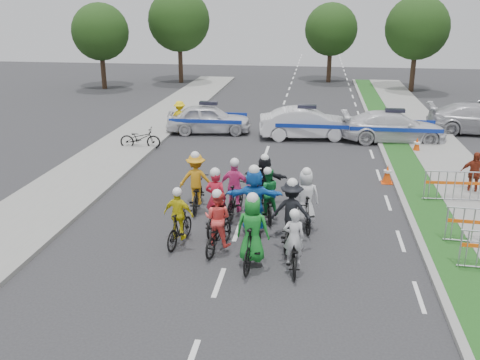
# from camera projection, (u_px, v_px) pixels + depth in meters

# --- Properties ---
(ground) EXTENTS (90.00, 90.00, 0.00)m
(ground) POSITION_uv_depth(u_px,v_px,m) (219.00, 283.00, 12.69)
(ground) COLOR #28282B
(ground) RESTS_ON ground
(curb_right) EXTENTS (0.20, 60.00, 0.12)m
(curb_right) POSITION_uv_depth(u_px,v_px,m) (408.00, 213.00, 16.68)
(curb_right) COLOR gray
(curb_right) RESTS_ON ground
(grass_strip) EXTENTS (1.20, 60.00, 0.11)m
(grass_strip) POSITION_uv_depth(u_px,v_px,m) (431.00, 215.00, 16.58)
(grass_strip) COLOR #1D4616
(grass_strip) RESTS_ON ground
(sidewalk_left) EXTENTS (3.00, 60.00, 0.13)m
(sidewalk_left) POSITION_uv_depth(u_px,v_px,m) (58.00, 195.00, 18.24)
(sidewalk_left) COLOR gray
(sidewalk_left) RESTS_ON ground
(rider_0) EXTENTS (0.71, 1.67, 1.65)m
(rider_0) POSITION_uv_depth(u_px,v_px,m) (293.00, 249.00, 13.14)
(rider_0) COLOR black
(rider_0) RESTS_ON ground
(rider_1) EXTENTS (0.89, 1.94, 1.99)m
(rider_1) POSITION_uv_depth(u_px,v_px,m) (253.00, 238.00, 13.27)
(rider_1) COLOR black
(rider_1) RESTS_ON ground
(rider_2) EXTENTS (0.94, 1.81, 1.76)m
(rider_2) POSITION_uv_depth(u_px,v_px,m) (218.00, 227.00, 14.15)
(rider_2) COLOR black
(rider_2) RESTS_ON ground
(rider_3) EXTENTS (0.90, 1.66, 1.69)m
(rider_3) POSITION_uv_depth(u_px,v_px,m) (179.00, 222.00, 14.48)
(rider_3) COLOR black
(rider_3) RESTS_ON ground
(rider_4) EXTENTS (1.15, 1.97, 1.95)m
(rider_4) POSITION_uv_depth(u_px,v_px,m) (291.00, 219.00, 14.45)
(rider_4) COLOR black
(rider_4) RESTS_ON ground
(rider_5) EXTENTS (1.67, 2.00, 2.06)m
(rider_5) POSITION_uv_depth(u_px,v_px,m) (254.00, 204.00, 15.21)
(rider_5) COLOR black
(rider_5) RESTS_ON ground
(rider_6) EXTENTS (0.83, 1.96, 1.95)m
(rider_6) POSITION_uv_depth(u_px,v_px,m) (216.00, 210.00, 15.37)
(rider_6) COLOR black
(rider_6) RESTS_ON ground
(rider_7) EXTENTS (0.88, 1.86, 1.89)m
(rider_7) POSITION_uv_depth(u_px,v_px,m) (305.00, 205.00, 15.52)
(rider_7) COLOR black
(rider_7) RESTS_ON ground
(rider_8) EXTENTS (0.91, 1.74, 1.69)m
(rider_8) POSITION_uv_depth(u_px,v_px,m) (267.00, 200.00, 16.20)
(rider_8) COLOR black
(rider_8) RESTS_ON ground
(rider_9) EXTENTS (1.00, 1.86, 1.90)m
(rider_9) POSITION_uv_depth(u_px,v_px,m) (235.00, 194.00, 16.39)
(rider_9) COLOR black
(rider_9) RESTS_ON ground
(rider_10) EXTENTS (1.13, 1.95, 1.93)m
(rider_10) POSITION_uv_depth(u_px,v_px,m) (197.00, 187.00, 16.99)
(rider_10) COLOR black
(rider_10) RESTS_ON ground
(rider_11) EXTENTS (1.47, 1.75, 1.78)m
(rider_11) POSITION_uv_depth(u_px,v_px,m) (265.00, 184.00, 17.22)
(rider_11) COLOR black
(rider_11) RESTS_ON ground
(police_car_0) EXTENTS (4.42, 2.26, 1.44)m
(police_car_0) POSITION_uv_depth(u_px,v_px,m) (209.00, 119.00, 26.92)
(police_car_0) COLOR silver
(police_car_0) RESTS_ON ground
(police_car_1) EXTENTS (4.68, 2.16, 1.49)m
(police_car_1) POSITION_uv_depth(u_px,v_px,m) (306.00, 123.00, 25.80)
(police_car_1) COLOR silver
(police_car_1) RESTS_ON ground
(police_car_2) EXTENTS (5.00, 2.32, 1.41)m
(police_car_2) POSITION_uv_depth(u_px,v_px,m) (393.00, 127.00, 25.25)
(police_car_2) COLOR silver
(police_car_2) RESTS_ON ground
(civilian_sedan) EXTENTS (5.25, 2.40, 1.49)m
(civilian_sedan) POSITION_uv_depth(u_px,v_px,m) (480.00, 119.00, 26.74)
(civilian_sedan) COLOR silver
(civilian_sedan) RESTS_ON ground
(spectator_2) EXTENTS (0.97, 0.60, 1.53)m
(spectator_2) POSITION_uv_depth(u_px,v_px,m) (474.00, 174.00, 18.20)
(spectator_2) COLOR maroon
(spectator_2) RESTS_ON ground
(marshal_hiviz) EXTENTS (1.17, 0.84, 1.63)m
(marshal_hiviz) POSITION_uv_depth(u_px,v_px,m) (180.00, 117.00, 26.82)
(marshal_hiviz) COLOR yellow
(marshal_hiviz) RESTS_ON ground
(barrier_2) EXTENTS (2.02, 0.60, 1.12)m
(barrier_2) POSITION_uv_depth(u_px,v_px,m) (454.00, 187.00, 17.48)
(barrier_2) COLOR #A5A8AD
(barrier_2) RESTS_ON ground
(cone_0) EXTENTS (0.40, 0.40, 0.70)m
(cone_0) POSITION_uv_depth(u_px,v_px,m) (387.00, 174.00, 19.54)
(cone_0) COLOR #F24C0C
(cone_0) RESTS_ON ground
(cone_1) EXTENTS (0.40, 0.40, 0.70)m
(cone_1) POSITION_uv_depth(u_px,v_px,m) (417.00, 145.00, 23.45)
(cone_1) COLOR #F24C0C
(cone_1) RESTS_ON ground
(parked_bike) EXTENTS (1.88, 0.81, 0.96)m
(parked_bike) POSITION_uv_depth(u_px,v_px,m) (140.00, 138.00, 24.08)
(parked_bike) COLOR black
(parked_bike) RESTS_ON ground
(tree_0) EXTENTS (4.20, 4.20, 6.30)m
(tree_0) POSITION_uv_depth(u_px,v_px,m) (100.00, 32.00, 39.53)
(tree_0) COLOR #382619
(tree_0) RESTS_ON ground
(tree_1) EXTENTS (4.55, 4.55, 6.82)m
(tree_1) POSITION_uv_depth(u_px,v_px,m) (417.00, 28.00, 38.19)
(tree_1) COLOR #382619
(tree_1) RESTS_ON ground
(tree_3) EXTENTS (4.90, 4.90, 7.35)m
(tree_3) POSITION_uv_depth(u_px,v_px,m) (179.00, 21.00, 42.39)
(tree_3) COLOR #382619
(tree_3) RESTS_ON ground
(tree_4) EXTENTS (4.20, 4.20, 6.30)m
(tree_4) POSITION_uv_depth(u_px,v_px,m) (331.00, 30.00, 42.86)
(tree_4) COLOR #382619
(tree_4) RESTS_ON ground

